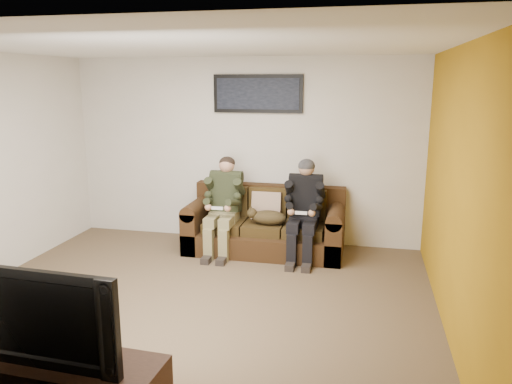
% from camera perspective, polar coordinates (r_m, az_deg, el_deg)
% --- Properties ---
extents(floor, '(5.00, 5.00, 0.00)m').
position_cam_1_polar(floor, '(5.40, -7.17, -12.46)').
color(floor, brown).
rests_on(floor, ground).
extents(ceiling, '(5.00, 5.00, 0.00)m').
position_cam_1_polar(ceiling, '(4.90, -8.04, 16.25)').
color(ceiling, silver).
rests_on(ceiling, ground).
extents(wall_back, '(5.00, 0.00, 5.00)m').
position_cam_1_polar(wall_back, '(7.11, -1.39, 4.73)').
color(wall_back, beige).
rests_on(wall_back, ground).
extents(wall_front, '(5.00, 0.00, 5.00)m').
position_cam_1_polar(wall_front, '(3.05, -22.21, -7.14)').
color(wall_front, beige).
rests_on(wall_front, ground).
extents(wall_right, '(0.00, 4.50, 4.50)m').
position_cam_1_polar(wall_right, '(4.76, 21.98, -0.18)').
color(wall_right, beige).
rests_on(wall_right, ground).
extents(accent_wall_right, '(0.00, 4.50, 4.50)m').
position_cam_1_polar(accent_wall_right, '(4.76, 21.87, -0.18)').
color(accent_wall_right, '#A77810').
rests_on(accent_wall_right, ground).
extents(sofa, '(2.10, 0.91, 0.86)m').
position_cam_1_polar(sofa, '(6.83, 1.14, -4.00)').
color(sofa, '#35200F').
rests_on(sofa, ground).
extents(throw_pillow, '(0.40, 0.19, 0.40)m').
position_cam_1_polar(throw_pillow, '(6.79, 1.21, -1.59)').
color(throw_pillow, tan).
rests_on(throw_pillow, sofa).
extents(throw_blanket, '(0.43, 0.21, 0.08)m').
position_cam_1_polar(throw_blanket, '(7.09, -3.46, 1.07)').
color(throw_blanket, tan).
rests_on(throw_blanket, sofa).
extents(person_left, '(0.51, 0.87, 1.28)m').
position_cam_1_polar(person_left, '(6.69, -3.69, -0.94)').
color(person_left, '#837A52').
rests_on(person_left, sofa).
extents(person_right, '(0.51, 0.86, 1.28)m').
position_cam_1_polar(person_right, '(6.48, 5.53, -1.39)').
color(person_right, black).
rests_on(person_right, sofa).
extents(cat, '(0.66, 0.26, 0.24)m').
position_cam_1_polar(cat, '(6.57, 1.31, -2.88)').
color(cat, '#4B3B1D').
rests_on(cat, sofa).
extents(framed_poster, '(1.25, 0.05, 0.52)m').
position_cam_1_polar(framed_poster, '(6.97, 0.20, 11.17)').
color(framed_poster, black).
rests_on(framed_poster, wall_back).
extents(television, '(1.16, 0.21, 0.67)m').
position_cam_1_polar(television, '(3.61, -22.62, -12.52)').
color(television, black).
rests_on(television, tv_stand).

